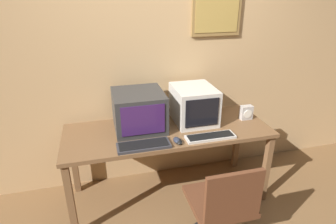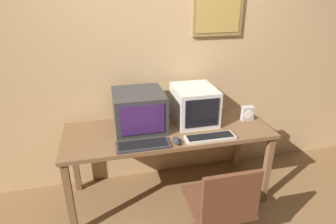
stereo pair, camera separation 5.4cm
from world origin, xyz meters
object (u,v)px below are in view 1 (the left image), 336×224
keyboard_main (144,145)px  mouse_far_corner (177,140)px  mouse_near_keyboard (178,141)px  monitor_right (194,104)px  keyboard_side (210,137)px  desk_clock (246,113)px  office_chair (221,213)px  monitor_left (139,110)px

keyboard_main → mouse_far_corner: size_ratio=4.34×
mouse_near_keyboard → monitor_right: bearing=55.4°
monitor_right → mouse_near_keyboard: monitor_right is taller
keyboard_side → mouse_far_corner: bearing=179.3°
keyboard_main → mouse_far_corner: 0.29m
keyboard_side → mouse_far_corner: size_ratio=4.34×
monitor_right → mouse_far_corner: monitor_right is taller
keyboard_side → desk_clock: (0.49, 0.28, 0.06)m
mouse_near_keyboard → office_chair: bearing=-66.1°
monitor_left → mouse_far_corner: (0.26, -0.36, -0.15)m
monitor_left → desk_clock: bearing=-4.6°
keyboard_main → mouse_far_corner: (0.29, 0.00, 0.01)m
monitor_left → mouse_near_keyboard: size_ratio=4.60×
desk_clock → mouse_near_keyboard: bearing=-159.8°
keyboard_side → monitor_left: bearing=147.3°
keyboard_main → office_chair: bearing=-44.0°
keyboard_main → mouse_near_keyboard: mouse_near_keyboard is taller
monitor_left → monitor_right: monitor_left is taller
mouse_near_keyboard → office_chair: size_ratio=0.12×
mouse_near_keyboard → desk_clock: size_ratio=0.74×
mouse_near_keyboard → desk_clock: desk_clock is taller
monitor_right → desk_clock: 0.54m
monitor_right → monitor_left: bearing=-178.9°
keyboard_main → office_chair: office_chair is taller
keyboard_main → keyboard_side: size_ratio=1.00×
monitor_right → mouse_near_keyboard: bearing=-124.6°
monitor_left → keyboard_main: size_ratio=1.08×
desk_clock → mouse_far_corner: bearing=-161.0°
monitor_right → keyboard_side: (0.03, -0.37, -0.16)m
keyboard_main → keyboard_side: bearing=-0.3°
monitor_left → keyboard_main: (-0.02, -0.36, -0.16)m
office_chair → desk_clock: bearing=52.7°
monitor_right → desk_clock: size_ratio=3.23×
desk_clock → keyboard_side: bearing=-150.7°
desk_clock → office_chair: bearing=-127.3°
monitor_right → desk_clock: (0.52, -0.09, -0.10)m
mouse_far_corner → desk_clock: bearing=19.0°
keyboard_main → office_chair: 0.80m
keyboard_main → mouse_near_keyboard: bearing=-3.0°
mouse_near_keyboard → mouse_far_corner: size_ratio=1.02×
mouse_far_corner → monitor_left: bearing=126.1°
desk_clock → office_chair: (-0.58, -0.76, -0.46)m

